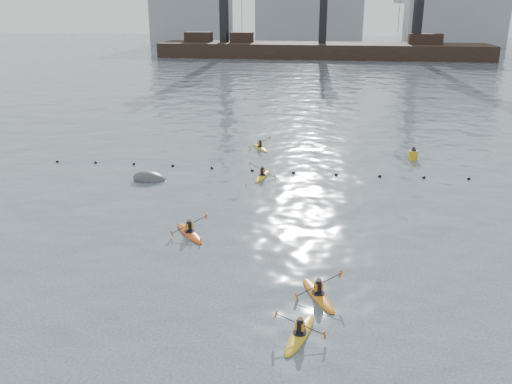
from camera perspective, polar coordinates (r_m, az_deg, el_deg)
ground at (r=18.77m, az=-5.15°, el=-18.28°), size 400.00×400.00×0.00m
float_line at (r=38.90m, az=1.81°, el=2.23°), size 33.24×0.73×0.24m
barge_pier at (r=124.84m, az=6.84°, el=14.74°), size 72.00×19.30×29.50m
skyline at (r=164.71m, az=8.36°, el=18.30°), size 141.00×28.00×22.00m
kayaker_0 at (r=22.81m, az=6.56°, el=-10.63°), size 1.94×2.99×1.14m
kayaker_1 at (r=20.33m, az=4.62°, el=-14.66°), size 1.92×2.94×0.96m
kayaker_2 at (r=28.57m, az=-7.02°, el=-4.23°), size 2.37×2.81×1.09m
kayaker_3 at (r=37.59m, az=0.67°, el=1.72°), size 2.03×2.98×1.16m
kayaker_5 at (r=45.12m, az=0.42°, el=4.71°), size 1.91×2.76×1.09m
mooring_buoy at (r=37.65m, az=-11.06°, el=1.24°), size 2.70×1.69×1.64m
nav_buoy at (r=43.42m, az=16.22°, el=3.75°), size 0.68×0.68×1.24m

